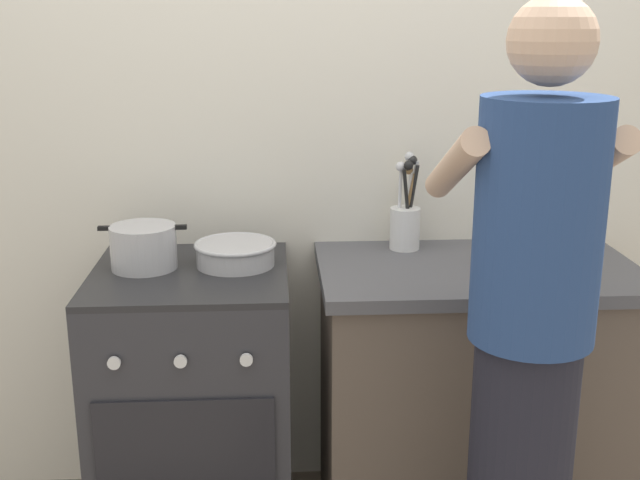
# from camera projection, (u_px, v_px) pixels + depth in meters

# --- Properties ---
(back_wall) EXTENTS (3.20, 0.10, 2.50)m
(back_wall) POSITION_uv_depth(u_px,v_px,m) (357.00, 138.00, 2.70)
(back_wall) COLOR silver
(back_wall) RESTS_ON ground
(countertop) EXTENTS (1.00, 0.60, 0.90)m
(countertop) POSITION_uv_depth(u_px,v_px,m) (471.00, 396.00, 2.60)
(countertop) COLOR brown
(countertop) RESTS_ON ground
(stove_range) EXTENTS (0.60, 0.62, 0.90)m
(stove_range) POSITION_uv_depth(u_px,v_px,m) (195.00, 404.00, 2.55)
(stove_range) COLOR #2D2D33
(stove_range) RESTS_ON ground
(pot) EXTENTS (0.27, 0.20, 0.14)m
(pot) POSITION_uv_depth(u_px,v_px,m) (144.00, 247.00, 2.43)
(pot) COLOR #B2B2B7
(pot) RESTS_ON stove_range
(mixing_bowl) EXTENTS (0.26, 0.26, 0.07)m
(mixing_bowl) POSITION_uv_depth(u_px,v_px,m) (235.00, 252.00, 2.47)
(mixing_bowl) COLOR #B7B7BC
(mixing_bowl) RESTS_ON stove_range
(utensil_crock) EXTENTS (0.10, 0.10, 0.32)m
(utensil_crock) POSITION_uv_depth(u_px,v_px,m) (405.00, 219.00, 2.63)
(utensil_crock) COLOR silver
(utensil_crock) RESTS_ON countertop
(spice_bottle) EXTENTS (0.04, 0.04, 0.08)m
(spice_bottle) POSITION_uv_depth(u_px,v_px,m) (481.00, 254.00, 2.46)
(spice_bottle) COLOR silver
(spice_bottle) RESTS_ON countertop
(oil_bottle) EXTENTS (0.07, 0.07, 0.26)m
(oil_bottle) POSITION_uv_depth(u_px,v_px,m) (558.00, 238.00, 2.38)
(oil_bottle) COLOR gold
(oil_bottle) RESTS_ON countertop
(person) EXTENTS (0.41, 0.50, 1.70)m
(person) POSITION_uv_depth(u_px,v_px,m) (528.00, 352.00, 1.94)
(person) COLOR black
(person) RESTS_ON ground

